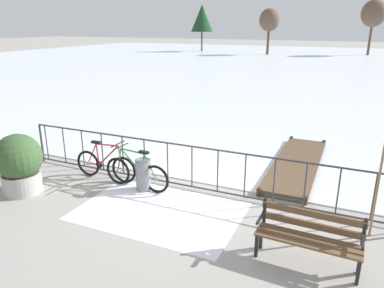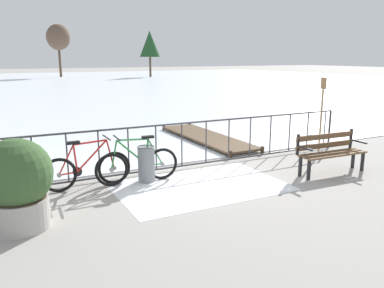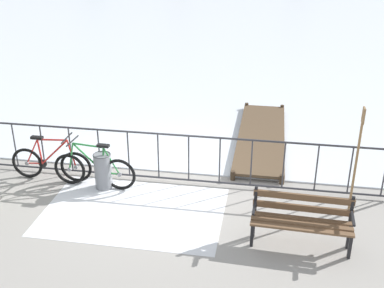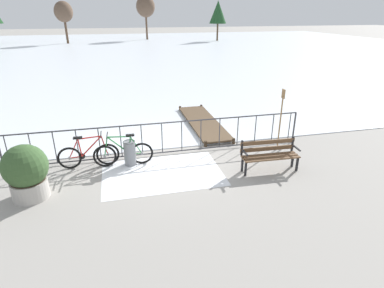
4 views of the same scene
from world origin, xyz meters
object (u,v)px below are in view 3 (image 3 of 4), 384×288
object	(u,v)px
park_bench	(302,217)
oar_upright	(358,153)
bicycle_second	(51,163)
bicycle_near_railing	(94,170)
trash_bin	(103,171)

from	to	relation	value
park_bench	oar_upright	distance (m)	1.67
park_bench	bicycle_second	bearing A→B (deg)	164.42
park_bench	oar_upright	bearing A→B (deg)	52.61
bicycle_near_railing	trash_bin	world-z (taller)	bicycle_near_railing
bicycle_second	park_bench	size ratio (longest dim) A/B	1.06
bicycle_near_railing	oar_upright	distance (m)	4.95
park_bench	bicycle_near_railing	bearing A→B (deg)	162.63
oar_upright	trash_bin	bearing A→B (deg)	179.94
oar_upright	bicycle_second	bearing A→B (deg)	178.59
bicycle_near_railing	bicycle_second	world-z (taller)	same
bicycle_second	oar_upright	bearing A→B (deg)	-1.41
bicycle_second	park_bench	distance (m)	5.11
bicycle_second	park_bench	bearing A→B (deg)	-15.58
bicycle_second	trash_bin	bearing A→B (deg)	-6.91
bicycle_second	trash_bin	world-z (taller)	bicycle_second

